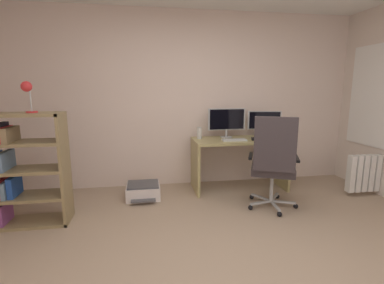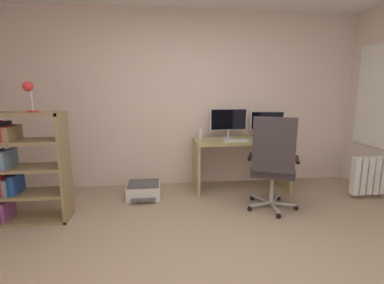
{
  "view_description": "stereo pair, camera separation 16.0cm",
  "coord_description": "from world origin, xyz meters",
  "px_view_note": "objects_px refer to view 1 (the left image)",
  "views": [
    {
      "loc": [
        -0.6,
        -1.97,
        1.47
      ],
      "look_at": [
        -0.02,
        1.6,
        0.78
      ],
      "focal_mm": 26.52,
      "sensor_mm": 36.0,
      "label": 1
    },
    {
      "loc": [
        -0.45,
        -2.0,
        1.47
      ],
      "look_at": [
        -0.02,
        1.6,
        0.78
      ],
      "focal_mm": 26.52,
      "sensor_mm": 36.0,
      "label": 2
    }
  ],
  "objects_px": {
    "desktop_speaker": "(199,133)",
    "bookshelf": "(12,171)",
    "office_chair": "(273,161)",
    "desk": "(239,153)",
    "printer": "(143,191)",
    "radiator": "(373,173)",
    "keyboard": "(234,140)",
    "monitor_secondary": "(264,121)",
    "computer_mouse": "(254,139)",
    "desk_lamp": "(27,90)",
    "monitor_main": "(227,120)"
  },
  "relations": [
    {
      "from": "keyboard",
      "to": "computer_mouse",
      "type": "bearing_deg",
      "value": 2.33
    },
    {
      "from": "desk_lamp",
      "to": "printer",
      "type": "height_order",
      "value": "desk_lamp"
    },
    {
      "from": "desk",
      "to": "desk_lamp",
      "type": "height_order",
      "value": "desk_lamp"
    },
    {
      "from": "bookshelf",
      "to": "desk_lamp",
      "type": "height_order",
      "value": "desk_lamp"
    },
    {
      "from": "office_chair",
      "to": "printer",
      "type": "xyz_separation_m",
      "value": [
        -1.55,
        0.65,
        -0.52
      ]
    },
    {
      "from": "keyboard",
      "to": "monitor_secondary",
      "type": "bearing_deg",
      "value": 28.63
    },
    {
      "from": "desk",
      "to": "computer_mouse",
      "type": "relative_size",
      "value": 13.45
    },
    {
      "from": "monitor_main",
      "to": "printer",
      "type": "distance_m",
      "value": 1.57
    },
    {
      "from": "radiator",
      "to": "desktop_speaker",
      "type": "bearing_deg",
      "value": 164.17
    },
    {
      "from": "keyboard",
      "to": "desktop_speaker",
      "type": "height_order",
      "value": "desktop_speaker"
    },
    {
      "from": "desktop_speaker",
      "to": "radiator",
      "type": "bearing_deg",
      "value": -15.83
    },
    {
      "from": "office_chair",
      "to": "desk_lamp",
      "type": "relative_size",
      "value": 3.62
    },
    {
      "from": "office_chair",
      "to": "desktop_speaker",
      "type": "bearing_deg",
      "value": 128.3
    },
    {
      "from": "bookshelf",
      "to": "desk_lamp",
      "type": "xyz_separation_m",
      "value": [
        0.24,
        -0.0,
        0.84
      ]
    },
    {
      "from": "monitor_main",
      "to": "desktop_speaker",
      "type": "bearing_deg",
      "value": -173.54
    },
    {
      "from": "monitor_main",
      "to": "printer",
      "type": "xyz_separation_m",
      "value": [
        -1.24,
        -0.32,
        -0.91
      ]
    },
    {
      "from": "keyboard",
      "to": "office_chair",
      "type": "bearing_deg",
      "value": -66.52
    },
    {
      "from": "keyboard",
      "to": "bookshelf",
      "type": "height_order",
      "value": "bookshelf"
    },
    {
      "from": "desktop_speaker",
      "to": "printer",
      "type": "height_order",
      "value": "desktop_speaker"
    },
    {
      "from": "keyboard",
      "to": "bookshelf",
      "type": "relative_size",
      "value": 0.28
    },
    {
      "from": "desk",
      "to": "monitor_secondary",
      "type": "distance_m",
      "value": 0.64
    },
    {
      "from": "desktop_speaker",
      "to": "radiator",
      "type": "xyz_separation_m",
      "value": [
        2.33,
        -0.66,
        -0.51
      ]
    },
    {
      "from": "bookshelf",
      "to": "printer",
      "type": "bearing_deg",
      "value": 22.01
    },
    {
      "from": "monitor_secondary",
      "to": "office_chair",
      "type": "bearing_deg",
      "value": -106.54
    },
    {
      "from": "desk",
      "to": "monitor_main",
      "type": "distance_m",
      "value": 0.51
    },
    {
      "from": "desk_lamp",
      "to": "desk",
      "type": "bearing_deg",
      "value": 15.73
    },
    {
      "from": "desktop_speaker",
      "to": "bookshelf",
      "type": "xyz_separation_m",
      "value": [
        -2.18,
        -0.82,
        -0.22
      ]
    },
    {
      "from": "computer_mouse",
      "to": "office_chair",
      "type": "relative_size",
      "value": 0.09
    },
    {
      "from": "monitor_secondary",
      "to": "keyboard",
      "type": "relative_size",
      "value": 1.45
    },
    {
      "from": "desktop_speaker",
      "to": "desk_lamp",
      "type": "distance_m",
      "value": 2.2
    },
    {
      "from": "desktop_speaker",
      "to": "office_chair",
      "type": "bearing_deg",
      "value": -51.7
    },
    {
      "from": "desk",
      "to": "printer",
      "type": "xyz_separation_m",
      "value": [
        -1.4,
        -0.16,
        -0.44
      ]
    },
    {
      "from": "office_chair",
      "to": "radiator",
      "type": "xyz_separation_m",
      "value": [
        1.61,
        0.26,
        -0.3
      ]
    },
    {
      "from": "desk",
      "to": "computer_mouse",
      "type": "bearing_deg",
      "value": -36.12
    },
    {
      "from": "computer_mouse",
      "to": "desk_lamp",
      "type": "distance_m",
      "value": 2.83
    },
    {
      "from": "printer",
      "to": "radiator",
      "type": "height_order",
      "value": "radiator"
    },
    {
      "from": "keyboard",
      "to": "desk",
      "type": "bearing_deg",
      "value": 47.11
    },
    {
      "from": "monitor_secondary",
      "to": "computer_mouse",
      "type": "bearing_deg",
      "value": -134.37
    },
    {
      "from": "desk_lamp",
      "to": "office_chair",
      "type": "bearing_deg",
      "value": -2.15
    },
    {
      "from": "office_chair",
      "to": "desk",
      "type": "bearing_deg",
      "value": 100.34
    },
    {
      "from": "desk",
      "to": "printer",
      "type": "distance_m",
      "value": 1.48
    },
    {
      "from": "desk_lamp",
      "to": "radiator",
      "type": "bearing_deg",
      "value": 2.1
    },
    {
      "from": "monitor_main",
      "to": "desk_lamp",
      "type": "xyz_separation_m",
      "value": [
        -2.36,
        -0.87,
        0.45
      ]
    },
    {
      "from": "monitor_secondary",
      "to": "monitor_main",
      "type": "bearing_deg",
      "value": -179.99
    },
    {
      "from": "computer_mouse",
      "to": "office_chair",
      "type": "bearing_deg",
      "value": -78.18
    },
    {
      "from": "office_chair",
      "to": "printer",
      "type": "height_order",
      "value": "office_chair"
    },
    {
      "from": "printer",
      "to": "desk",
      "type": "bearing_deg",
      "value": 6.55
    },
    {
      "from": "monitor_secondary",
      "to": "radiator",
      "type": "bearing_deg",
      "value": -28.24
    },
    {
      "from": "desktop_speaker",
      "to": "bookshelf",
      "type": "bearing_deg",
      "value": -159.45
    },
    {
      "from": "monitor_secondary",
      "to": "bookshelf",
      "type": "bearing_deg",
      "value": -164.84
    }
  ]
}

